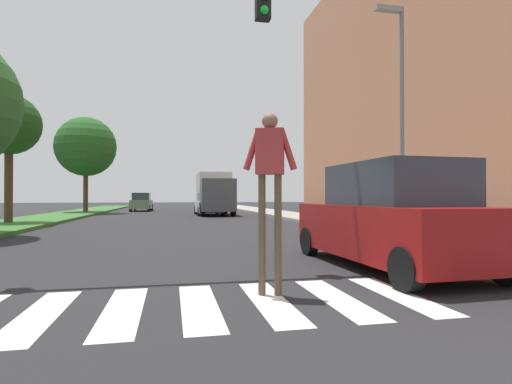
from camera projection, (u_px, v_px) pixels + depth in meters
ground_plane at (177, 217)px, 26.00m from camera, size 140.00×140.00×0.00m
crosswalk at (199, 306)px, 4.92m from camera, size 5.85×2.20×0.01m
median_strip at (42, 219)px, 22.51m from camera, size 3.51×64.00×0.15m
tree_far at (9, 125)px, 18.76m from camera, size 2.83×2.83×6.01m
tree_distant at (86, 147)px, 31.79m from camera, size 4.68×4.68×7.51m
apartment_block_right at (501, 57)px, 21.87m from camera, size 10.55×35.64×17.98m
sidewalk_right at (299, 216)px, 25.64m from camera, size 3.00×64.00×0.15m
street_lamp_right at (399, 99)px, 13.27m from camera, size 1.02×0.24×7.50m
pedestrian_performer at (270, 173)px, 5.47m from camera, size 0.73×0.35×2.49m
suv_crossing at (390, 218)px, 7.60m from camera, size 2.11×4.66×1.97m
sedan_midblock at (209, 205)px, 29.36m from camera, size 1.90×4.11×1.65m
sedan_distant at (142, 203)px, 37.31m from camera, size 1.90×4.19×1.70m
truck_box_delivery at (214, 193)px, 29.42m from camera, size 2.40×6.20×3.10m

